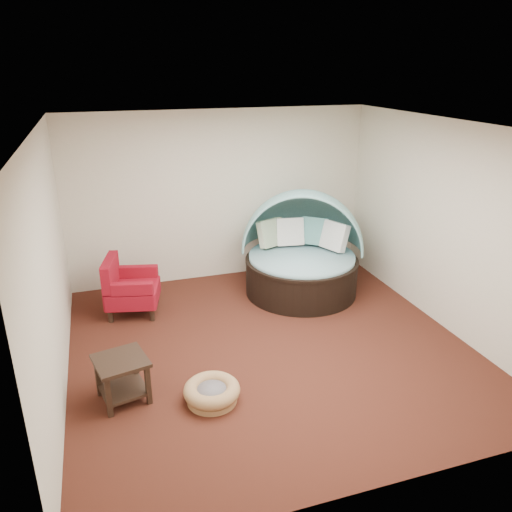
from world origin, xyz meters
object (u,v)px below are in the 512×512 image
object	(u,v)px
pet_basket	(212,392)
side_table	(122,373)
canopy_daybed	(302,246)
red_armchair	(129,288)

from	to	relation	value
pet_basket	side_table	bearing A→B (deg)	160.19
canopy_daybed	side_table	size ratio (longest dim) A/B	3.72
canopy_daybed	pet_basket	distance (m)	3.20
red_armchair	side_table	bearing A→B (deg)	-83.31
pet_basket	side_table	world-z (taller)	side_table
pet_basket	side_table	distance (m)	0.99
canopy_daybed	red_armchair	distance (m)	2.73
side_table	canopy_daybed	bearing A→B (deg)	34.83
pet_basket	red_armchair	size ratio (longest dim) A/B	0.80
side_table	red_armchair	bearing A→B (deg)	83.48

